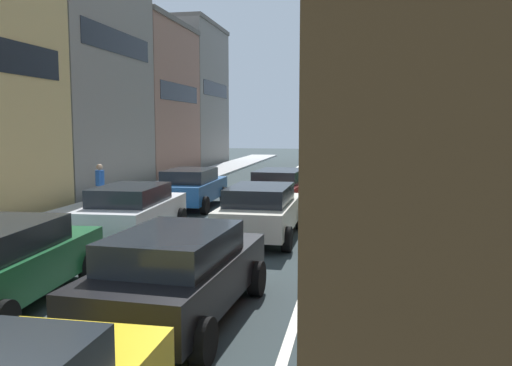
% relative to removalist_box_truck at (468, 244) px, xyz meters
% --- Properties ---
extents(sidewalk_left, '(2.60, 64.00, 0.14)m').
position_rel_removalist_box_truck_xyz_m(sidewalk_left, '(-10.40, 16.37, -1.90)').
color(sidewalk_left, '#AFAFAF').
rests_on(sidewalk_left, ground).
extents(lane_stripe_left, '(0.16, 60.00, 0.01)m').
position_rel_removalist_box_truck_xyz_m(lane_stripe_left, '(-5.40, 16.37, -1.97)').
color(lane_stripe_left, silver).
rests_on(lane_stripe_left, ground).
extents(lane_stripe_right, '(0.16, 60.00, 0.01)m').
position_rel_removalist_box_truck_xyz_m(lane_stripe_right, '(-2.00, 16.37, -1.97)').
color(lane_stripe_right, silver).
rests_on(lane_stripe_right, ground).
extents(building_row_left, '(7.20, 43.90, 13.09)m').
position_rel_removalist_box_truck_xyz_m(building_row_left, '(-15.69, 17.95, 3.76)').
color(building_row_left, beige).
rests_on(building_row_left, ground).
extents(removalist_box_truck, '(2.85, 7.76, 3.58)m').
position_rel_removalist_box_truck_xyz_m(removalist_box_truck, '(0.00, 0.00, 0.00)').
color(removalist_box_truck, '#A51E1E').
rests_on(removalist_box_truck, ground).
extents(sedan_centre_lane_second, '(2.26, 4.40, 1.49)m').
position_rel_removalist_box_truck_xyz_m(sedan_centre_lane_second, '(-3.85, 2.48, -1.18)').
color(sedan_centre_lane_second, black).
rests_on(sedan_centre_lane_second, ground).
extents(wagon_left_lane_second, '(2.29, 4.41, 1.49)m').
position_rel_removalist_box_truck_xyz_m(wagon_left_lane_second, '(-7.05, 2.49, -1.18)').
color(wagon_left_lane_second, '#19592D').
rests_on(wagon_left_lane_second, ground).
extents(hatchback_centre_lane_third, '(2.08, 4.31, 1.49)m').
position_rel_removalist_box_truck_xyz_m(hatchback_centre_lane_third, '(-3.64, 8.80, -1.18)').
color(hatchback_centre_lane_third, beige).
rests_on(hatchback_centre_lane_third, ground).
extents(sedan_left_lane_third, '(2.21, 4.37, 1.49)m').
position_rel_removalist_box_truck_xyz_m(sedan_left_lane_third, '(-7.14, 8.18, -1.18)').
color(sedan_left_lane_third, silver).
rests_on(sedan_left_lane_third, ground).
extents(coupe_centre_lane_fourth, '(2.29, 4.41, 1.49)m').
position_rel_removalist_box_truck_xyz_m(coupe_centre_lane_fourth, '(-3.85, 14.11, -1.18)').
color(coupe_centre_lane_fourth, '#A51E1E').
rests_on(coupe_centre_lane_fourth, ground).
extents(sedan_left_lane_fourth, '(2.11, 4.32, 1.49)m').
position_rel_removalist_box_truck_xyz_m(sedan_left_lane_fourth, '(-7.24, 13.77, -1.18)').
color(sedan_left_lane_fourth, '#194C8C').
rests_on(sedan_left_lane_fourth, ground).
extents(sedan_right_lane_behind_truck, '(2.15, 4.34, 1.49)m').
position_rel_removalist_box_truck_xyz_m(sedan_right_lane_behind_truck, '(-0.25, 7.29, -1.18)').
color(sedan_right_lane_behind_truck, '#759EB7').
rests_on(sedan_right_lane_behind_truck, ground).
extents(bus_mid_queue_primary, '(3.21, 10.62, 5.06)m').
position_rel_removalist_box_truck_xyz_m(bus_mid_queue_primary, '(-0.27, 22.62, 0.86)').
color(bus_mid_queue_primary, '#1E6033').
rests_on(bus_mid_queue_primary, ground).
extents(pedestrian_near_kerb, '(0.34, 0.50, 1.66)m').
position_rel_removalist_box_truck_xyz_m(pedestrian_near_kerb, '(-10.75, 13.32, -1.03)').
color(pedestrian_near_kerb, '#262D47').
rests_on(pedestrian_near_kerb, ground).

